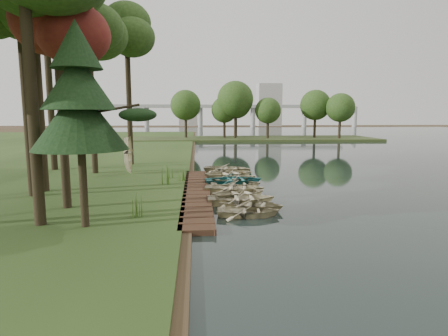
{
  "coord_description": "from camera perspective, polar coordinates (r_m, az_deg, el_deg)",
  "views": [
    {
      "loc": [
        -1.58,
        -22.61,
        4.93
      ],
      "look_at": [
        0.16,
        0.93,
        1.55
      ],
      "focal_mm": 30.0,
      "sensor_mm": 36.0,
      "label": 1
    }
  ],
  "objects": [
    {
      "name": "reeds_3",
      "position": [
        27.63,
        -8.38,
        -0.55
      ],
      "size": [
        0.6,
        0.6,
        0.98
      ],
      "primitive_type": "cone",
      "color": "#3F661E",
      "rests_on": "bank"
    },
    {
      "name": "rowboat_6",
      "position": [
        26.11,
        1.5,
        -1.7
      ],
      "size": [
        4.27,
        3.23,
        0.83
      ],
      "primitive_type": "imported",
      "rotation": [
        0.0,
        0.0,
        1.66
      ],
      "color": "#2A7776",
      "rests_on": "water"
    },
    {
      "name": "building_a",
      "position": [
        165.7,
        6.85,
        9.51
      ],
      "size": [
        10.0,
        8.0,
        18.0
      ],
      "primitive_type": "cube",
      "color": "#A5A5A0",
      "rests_on": "ground"
    },
    {
      "name": "rowboat_2",
      "position": [
        20.59,
        2.64,
        -4.46
      ],
      "size": [
        3.8,
        2.75,
        0.78
      ],
      "primitive_type": "imported",
      "rotation": [
        0.0,
        0.0,
        1.59
      ],
      "color": "#BFB38A",
      "rests_on": "water"
    },
    {
      "name": "tree_1",
      "position": [
        24.49,
        -28.75,
        20.86
      ],
      "size": [
        4.96,
        4.96,
        12.63
      ],
      "color": "black",
      "rests_on": "bank"
    },
    {
      "name": "rowboat_5",
      "position": [
        24.99,
        1.9,
        -2.28
      ],
      "size": [
        3.65,
        2.77,
        0.71
      ],
      "primitive_type": "imported",
      "rotation": [
        0.0,
        0.0,
        1.67
      ],
      "color": "#BFB38A",
      "rests_on": "water"
    },
    {
      "name": "boardwalk",
      "position": [
        23.11,
        -4.21,
        -3.81
      ],
      "size": [
        1.6,
        16.0,
        0.3
      ],
      "primitive_type": "cube",
      "color": "#382215",
      "rests_on": "ground"
    },
    {
      "name": "ground",
      "position": [
        23.2,
        -0.24,
        -4.12
      ],
      "size": [
        300.0,
        300.0,
        0.0
      ],
      "primitive_type": "plane",
      "color": "#3D2F1D"
    },
    {
      "name": "far_trees",
      "position": [
        72.9,
        0.69,
        9.33
      ],
      "size": [
        45.6,
        5.6,
        8.8
      ],
      "color": "black",
      "rests_on": "peninsula"
    },
    {
      "name": "peninsula",
      "position": [
        73.39,
        3.28,
        4.47
      ],
      "size": [
        50.0,
        14.0,
        0.45
      ],
      "primitive_type": "cube",
      "color": "#33411D",
      "rests_on": "ground"
    },
    {
      "name": "rowboat_9",
      "position": [
        30.34,
        0.87,
        -0.51
      ],
      "size": [
        3.51,
        2.95,
        0.62
      ],
      "primitive_type": "imported",
      "rotation": [
        0.0,
        0.0,
        1.26
      ],
      "color": "#BFB38A",
      "rests_on": "water"
    },
    {
      "name": "tree_4",
      "position": [
        31.88,
        -19.94,
        18.74
      ],
      "size": [
        4.55,
        4.55,
        12.83
      ],
      "color": "black",
      "rests_on": "bank"
    },
    {
      "name": "rowboat_10",
      "position": [
        31.64,
        0.54,
        0.03
      ],
      "size": [
        4.67,
        3.95,
        0.82
      ],
      "primitive_type": "imported",
      "rotation": [
        0.0,
        0.0,
        1.25
      ],
      "color": "#BFB38A",
      "rests_on": "water"
    },
    {
      "name": "rowboat_1",
      "position": [
        19.46,
        4.28,
        -5.36
      ],
      "size": [
        3.97,
        3.5,
        0.68
      ],
      "primitive_type": "imported",
      "rotation": [
        0.0,
        0.0,
        1.14
      ],
      "color": "#BFB38A",
      "rests_on": "water"
    },
    {
      "name": "rowboat_7",
      "position": [
        27.15,
        1.77,
        -1.42
      ],
      "size": [
        4.25,
        3.75,
        0.73
      ],
      "primitive_type": "imported",
      "rotation": [
        0.0,
        0.0,
        1.99
      ],
      "color": "#BFB38A",
      "rests_on": "water"
    },
    {
      "name": "rowboat_0",
      "position": [
        18.26,
        3.73,
        -6.34
      ],
      "size": [
        3.25,
        2.46,
        0.63
      ],
      "primitive_type": "imported",
      "rotation": [
        0.0,
        0.0,
        1.48
      ],
      "color": "#BFB38A",
      "rests_on": "water"
    },
    {
      "name": "reeds_2",
      "position": [
        26.62,
        -6.38,
        -0.9
      ],
      "size": [
        0.6,
        0.6,
        0.93
      ],
      "primitive_type": "cone",
      "color": "#3F661E",
      "rests_on": "bank"
    },
    {
      "name": "reeds_0",
      "position": [
        17.62,
        -13.19,
        -5.5
      ],
      "size": [
        0.6,
        0.6,
        1.07
      ],
      "primitive_type": "cone",
      "color": "#3F661E",
      "rests_on": "bank"
    },
    {
      "name": "rowboat_4",
      "position": [
        23.43,
        1.62,
        -2.91
      ],
      "size": [
        4.15,
        3.27,
        0.78
      ],
      "primitive_type": "imported",
      "rotation": [
        0.0,
        0.0,
        1.41
      ],
      "color": "#BFB38A",
      "rests_on": "water"
    },
    {
      "name": "tree_6",
      "position": [
        36.67,
        -14.6,
        18.86
      ],
      "size": [
        4.16,
        4.16,
        13.62
      ],
      "color": "black",
      "rests_on": "bank"
    },
    {
      "name": "reeds_1",
      "position": [
        25.31,
        -8.87,
        -1.17
      ],
      "size": [
        0.6,
        0.6,
        1.15
      ],
      "primitive_type": "cone",
      "color": "#3F661E",
      "rests_on": "bank"
    },
    {
      "name": "rowboat_8",
      "position": [
        28.98,
        0.91,
        -0.74
      ],
      "size": [
        4.55,
        3.88,
        0.8
      ],
      "primitive_type": "imported",
      "rotation": [
        0.0,
        0.0,
        1.91
      ],
      "color": "#BFB38A",
      "rests_on": "water"
    },
    {
      "name": "building_b",
      "position": [
        167.65,
        -5.46,
        8.49
      ],
      "size": [
        8.0,
        8.0,
        12.0
      ],
      "primitive_type": "cube",
      "color": "#A5A5A0",
      "rests_on": "ground"
    },
    {
      "name": "stored_rowboat",
      "position": [
        30.38,
        -14.15,
        -0.29
      ],
      "size": [
        3.07,
        2.29,
        0.61
      ],
      "primitive_type": "imported",
      "rotation": [
        3.14,
        0.0,
        1.5
      ],
      "color": "#BFB38A",
      "rests_on": "bank"
    },
    {
      "name": "bridge",
      "position": [
        143.3,
        1.35,
        9.01
      ],
      "size": [
        95.9,
        4.0,
        8.6
      ],
      "color": "#A5A5A0",
      "rests_on": "ground"
    },
    {
      "name": "tree_2",
      "position": [
        20.36,
        -24.14,
        18.75
      ],
      "size": [
        3.74,
        3.74,
        10.35
      ],
      "color": "black",
      "rests_on": "bank"
    },
    {
      "name": "rowboat_3",
      "position": [
        22.17,
        2.48,
        -3.67
      ],
      "size": [
        3.91,
        3.37,
        0.68
      ],
      "primitive_type": "imported",
      "rotation": [
        0.0,
        0.0,
        1.94
      ],
      "color": "#BFB38A",
      "rests_on": "water"
    },
    {
      "name": "pine_tree",
      "position": [
        16.2,
        -21.27,
        9.8
      ],
      "size": [
        3.8,
        3.8,
        8.31
      ],
      "color": "black",
      "rests_on": "bank"
    }
  ]
}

